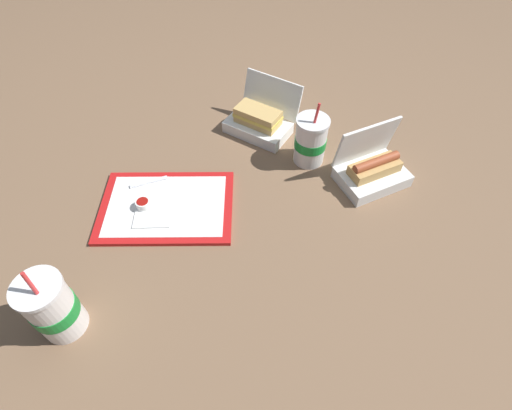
% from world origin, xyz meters
% --- Properties ---
extents(ground_plane, '(3.20, 3.20, 0.00)m').
position_xyz_m(ground_plane, '(0.00, 0.00, 0.00)').
color(ground_plane, brown).
extents(food_tray, '(0.40, 0.30, 0.01)m').
position_xyz_m(food_tray, '(-0.26, -0.02, 0.01)').
color(food_tray, red).
rests_on(food_tray, ground_plane).
extents(ketchup_cup, '(0.04, 0.04, 0.02)m').
position_xyz_m(ketchup_cup, '(-0.32, -0.03, 0.03)').
color(ketchup_cup, white).
rests_on(ketchup_cup, food_tray).
extents(napkin_stack, '(0.11, 0.11, 0.00)m').
position_xyz_m(napkin_stack, '(-0.29, -0.06, 0.02)').
color(napkin_stack, white).
rests_on(napkin_stack, food_tray).
extents(plastic_fork, '(0.10, 0.06, 0.00)m').
position_xyz_m(plastic_fork, '(-0.33, 0.06, 0.02)').
color(plastic_fork, white).
rests_on(plastic_fork, food_tray).
extents(clamshell_hotdog_corner, '(0.24, 0.22, 0.17)m').
position_xyz_m(clamshell_hotdog_corner, '(0.32, 0.15, 0.04)').
color(clamshell_hotdog_corner, white).
rests_on(clamshell_hotdog_corner, ground_plane).
extents(clamshell_sandwich_right, '(0.26, 0.24, 0.16)m').
position_xyz_m(clamshell_sandwich_right, '(-0.03, 0.34, 0.04)').
color(clamshell_sandwich_right, white).
rests_on(clamshell_sandwich_right, ground_plane).
extents(soda_cup_center, '(0.10, 0.10, 0.24)m').
position_xyz_m(soda_cup_center, '(-0.40, -0.38, 0.09)').
color(soda_cup_center, white).
rests_on(soda_cup_center, ground_plane).
extents(soda_cup_front, '(0.10, 0.10, 0.21)m').
position_xyz_m(soda_cup_front, '(0.13, 0.22, 0.08)').
color(soda_cup_front, white).
rests_on(soda_cup_front, ground_plane).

